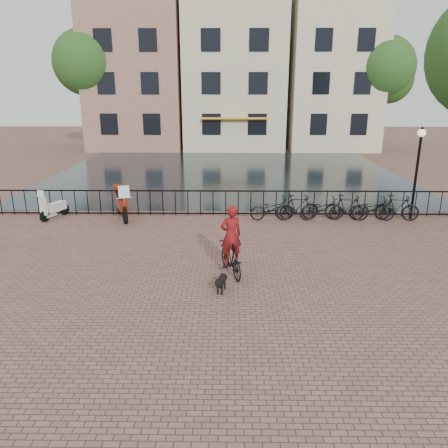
{
  "coord_description": "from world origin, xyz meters",
  "views": [
    {
      "loc": [
        0.15,
        -8.76,
        4.88
      ],
      "look_at": [
        0.0,
        3.0,
        1.2
      ],
      "focal_mm": 35.0,
      "sensor_mm": 36.0,
      "label": 1
    }
  ],
  "objects_px": {
    "lamp_post": "(418,158)",
    "cyclist": "(231,245)",
    "scooter": "(54,202)",
    "dog": "(221,283)",
    "motorcycle": "(122,199)"
  },
  "relations": [
    {
      "from": "lamp_post",
      "to": "scooter",
      "type": "relative_size",
      "value": 2.45
    },
    {
      "from": "scooter",
      "to": "dog",
      "type": "bearing_deg",
      "value": -21.91
    },
    {
      "from": "lamp_post",
      "to": "cyclist",
      "type": "xyz_separation_m",
      "value": [
        -7.01,
        -5.38,
        -1.51
      ]
    },
    {
      "from": "scooter",
      "to": "lamp_post",
      "type": "bearing_deg",
      "value": 22.24
    },
    {
      "from": "lamp_post",
      "to": "scooter",
      "type": "bearing_deg",
      "value": -179.7
    },
    {
      "from": "lamp_post",
      "to": "dog",
      "type": "xyz_separation_m",
      "value": [
        -7.24,
        -6.44,
        -2.14
      ]
    },
    {
      "from": "cyclist",
      "to": "scooter",
      "type": "distance_m",
      "value": 8.68
    },
    {
      "from": "dog",
      "to": "scooter",
      "type": "distance_m",
      "value": 9.19
    },
    {
      "from": "dog",
      "to": "scooter",
      "type": "relative_size",
      "value": 0.52
    },
    {
      "from": "lamp_post",
      "to": "motorcycle",
      "type": "bearing_deg",
      "value": -179.97
    },
    {
      "from": "cyclist",
      "to": "dog",
      "type": "distance_m",
      "value": 1.25
    },
    {
      "from": "cyclist",
      "to": "scooter",
      "type": "height_order",
      "value": "cyclist"
    },
    {
      "from": "dog",
      "to": "lamp_post",
      "type": "bearing_deg",
      "value": 54.33
    },
    {
      "from": "dog",
      "to": "motorcycle",
      "type": "bearing_deg",
      "value": 134.54
    },
    {
      "from": "dog",
      "to": "scooter",
      "type": "xyz_separation_m",
      "value": [
        -6.62,
        6.36,
        0.39
      ]
    }
  ]
}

